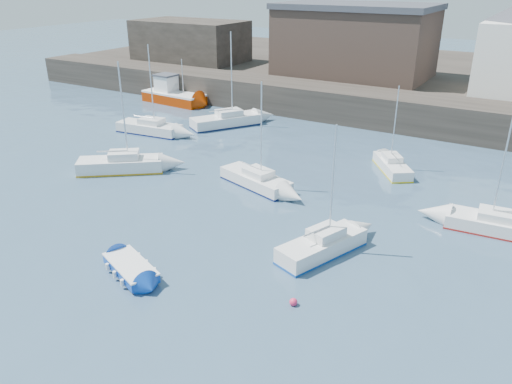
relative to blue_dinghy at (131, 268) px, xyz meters
The scene contains 17 objects.
water 3.82m from the blue_dinghy, 61.83° to the right, with size 220.00×220.00×0.00m, color #2D4760.
quay_wall 31.72m from the blue_dinghy, 86.75° to the left, with size 90.00×5.00×3.00m, color #28231E.
land_strip 49.69m from the blue_dinghy, 87.93° to the left, with size 90.00×32.00×2.80m, color #28231E.
warehouse 40.36m from the blue_dinghy, 96.05° to the left, with size 16.40×10.40×7.60m.
bldg_west 46.96m from the blue_dinghy, 124.14° to the left, with size 14.00×8.00×5.00m.
blue_dinghy is the anchor object (origin of this frame).
fishing_boat 35.00m from the blue_dinghy, 126.41° to the left, with size 7.63×3.30×4.94m.
sailboat_a 14.21m from the blue_dinghy, 136.69° to the left, with size 5.98×5.25×7.89m.
sailboat_b 12.47m from the blue_dinghy, 92.30° to the left, with size 5.86×3.35×7.18m.
sailboat_c 9.60m from the blue_dinghy, 42.74° to the left, with size 3.35×5.42×6.81m.
sailboat_d 20.08m from the blue_dinghy, 43.23° to the left, with size 6.03×2.33×7.53m.
sailboat_e 23.47m from the blue_dinghy, 129.88° to the left, with size 6.27×2.62×7.83m.
sailboat_f 21.06m from the blue_dinghy, 71.78° to the left, with size 3.97×4.74×6.16m.
sailboat_h 25.71m from the blue_dinghy, 113.86° to the left, with size 5.33×6.78×8.57m.
buoy_near 1.76m from the blue_dinghy, 163.91° to the left, with size 0.42×0.42×0.42m, color #E82956.
buoy_mid 8.00m from the blue_dinghy, 13.56° to the left, with size 0.36×0.36×0.36m, color #E82956.
buoy_far 12.88m from the blue_dinghy, 92.54° to the left, with size 0.37×0.37×0.37m, color #E82956.
Camera 1 is at (13.82, -11.00, 13.28)m, focal length 35.00 mm.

